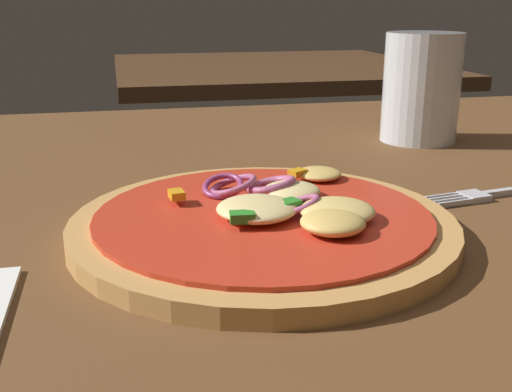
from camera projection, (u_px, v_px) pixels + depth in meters
The scene contains 5 objects.
dining_table at pixel (295, 243), 0.42m from camera, with size 1.30×0.96×0.03m.
pizza at pixel (267, 221), 0.40m from camera, with size 0.25×0.25×0.03m.
fork at pixel (510, 191), 0.48m from camera, with size 0.17×0.04×0.01m.
beer_glass at pixel (421, 94), 0.65m from camera, with size 0.08×0.08×0.11m.
background_table at pixel (272, 70), 1.45m from camera, with size 0.72×0.68×0.03m.
Camera 1 is at (-0.11, -0.38, 0.17)m, focal length 43.47 mm.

